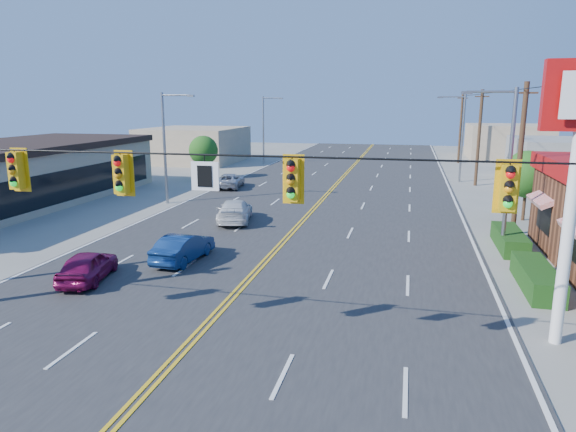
% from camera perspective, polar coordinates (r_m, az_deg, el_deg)
% --- Properties ---
extents(ground, '(160.00, 160.00, 0.00)m').
position_cam_1_polar(ground, '(15.60, -12.72, -15.74)').
color(ground, gray).
rests_on(ground, ground).
extents(road, '(20.00, 120.00, 0.06)m').
position_cam_1_polar(road, '(33.67, 2.20, 0.03)').
color(road, '#2D2D30').
rests_on(road, ground).
extents(signal_span, '(24.32, 0.34, 9.00)m').
position_cam_1_polar(signal_span, '(14.05, -14.11, 2.21)').
color(signal_span, '#47301E').
rests_on(signal_span, ground).
extents(streetlight_se, '(2.55, 0.25, 8.00)m').
position_cam_1_polar(streetlight_se, '(26.79, 23.00, 5.55)').
color(streetlight_se, gray).
rests_on(streetlight_se, ground).
extents(streetlight_ne, '(2.55, 0.25, 8.00)m').
position_cam_1_polar(streetlight_ne, '(50.54, 18.61, 8.71)').
color(streetlight_ne, gray).
rests_on(streetlight_ne, ground).
extents(streetlight_sw, '(2.55, 0.25, 8.00)m').
position_cam_1_polar(streetlight_sw, '(38.39, -13.31, 8.02)').
color(streetlight_sw, gray).
rests_on(streetlight_sw, ground).
extents(streetlight_nw, '(2.55, 0.25, 8.00)m').
position_cam_1_polar(streetlight_nw, '(62.70, -2.57, 9.95)').
color(streetlight_nw, gray).
rests_on(streetlight_nw, ground).
extents(utility_pole_near, '(0.28, 0.28, 8.40)m').
position_cam_1_polar(utility_pole_near, '(30.99, 24.33, 5.66)').
color(utility_pole_near, '#47301E').
rests_on(utility_pole_near, ground).
extents(utility_pole_mid, '(0.28, 0.28, 8.40)m').
position_cam_1_polar(utility_pole_mid, '(48.72, 20.44, 8.09)').
color(utility_pole_mid, '#47301E').
rests_on(utility_pole_mid, ground).
extents(utility_pole_far, '(0.28, 0.28, 8.40)m').
position_cam_1_polar(utility_pole_far, '(66.60, 18.62, 9.20)').
color(utility_pole_far, '#47301E').
rests_on(utility_pole_far, ground).
extents(tree_kfc_rear, '(2.94, 2.94, 4.41)m').
position_cam_1_polar(tree_kfc_rear, '(35.29, 25.04, 4.22)').
color(tree_kfc_rear, '#47301E').
rests_on(tree_kfc_rear, ground).
extents(tree_west, '(2.80, 2.80, 4.20)m').
position_cam_1_polar(tree_west, '(50.33, -9.38, 7.21)').
color(tree_west, '#47301E').
rests_on(tree_west, ground).
extents(bld_west_far, '(11.00, 12.00, 4.20)m').
position_cam_1_polar(bld_west_far, '(65.96, -10.34, 7.79)').
color(bld_west_far, tan).
rests_on(bld_west_far, ground).
extents(bld_east_far, '(10.00, 10.00, 4.40)m').
position_cam_1_polar(bld_east_far, '(75.52, 23.17, 7.65)').
color(bld_east_far, tan).
rests_on(bld_east_far, ground).
extents(car_magenta, '(2.25, 3.95, 1.27)m').
position_cam_1_polar(car_magenta, '(22.91, -21.35, -5.31)').
color(car_magenta, maroon).
rests_on(car_magenta, ground).
extents(car_blue, '(1.65, 4.03, 1.30)m').
position_cam_1_polar(car_blue, '(24.40, -11.54, -3.58)').
color(car_blue, navy).
rests_on(car_blue, ground).
extents(car_white, '(2.90, 5.00, 1.36)m').
position_cam_1_polar(car_white, '(31.98, -5.92, 0.49)').
color(car_white, silver).
rests_on(car_white, ground).
extents(car_silver, '(2.66, 4.70, 1.24)m').
position_cam_1_polar(car_silver, '(44.79, -6.50, 3.85)').
color(car_silver, '#B8B8BD').
rests_on(car_silver, ground).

